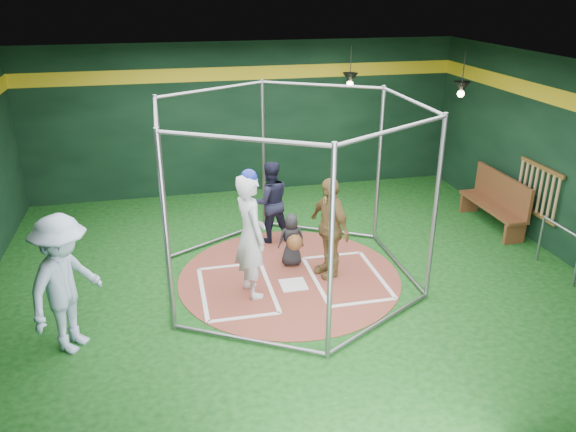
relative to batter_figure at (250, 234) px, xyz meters
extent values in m
cube|color=#0D3A0E|center=(0.71, 0.38, -1.06)|extent=(10.00, 9.00, 0.02)
cube|color=black|center=(0.71, 0.38, 2.45)|extent=(10.00, 9.00, 0.02)
cube|color=black|center=(0.71, 4.88, 0.70)|extent=(10.00, 0.10, 3.50)
cube|color=black|center=(0.71, -4.12, 0.70)|extent=(10.00, 0.10, 3.50)
cube|color=black|center=(5.71, 0.38, 0.70)|extent=(0.10, 9.00, 3.50)
cube|color=gold|center=(0.71, 4.85, 1.75)|extent=(10.00, 0.01, 0.30)
cube|color=gold|center=(5.68, 0.38, 1.75)|extent=(0.01, 9.00, 0.30)
cylinder|color=brown|center=(0.71, 0.38, -1.05)|extent=(3.80, 3.80, 0.01)
cube|color=white|center=(0.71, 0.08, -1.04)|extent=(0.43, 0.43, 0.01)
cube|color=white|center=(-0.24, 0.98, -1.04)|extent=(1.10, 0.07, 0.01)
cube|color=white|center=(-0.24, -0.72, -1.04)|extent=(1.10, 0.07, 0.01)
cube|color=white|center=(-0.79, 0.13, -1.04)|extent=(0.07, 1.70, 0.01)
cube|color=white|center=(0.31, 0.13, -1.04)|extent=(0.07, 1.70, 0.01)
cube|color=white|center=(1.66, 0.98, -1.04)|extent=(1.10, 0.07, 0.01)
cube|color=white|center=(1.66, -0.72, -1.04)|extent=(1.10, 0.07, 0.01)
cube|color=white|center=(1.11, 0.13, -1.04)|extent=(0.07, 1.70, 0.01)
cube|color=white|center=(2.21, 0.13, -1.04)|extent=(0.07, 1.70, 0.01)
cylinder|color=gray|center=(2.71, 1.53, 0.45)|extent=(0.07, 0.07, 3.00)
cylinder|color=gray|center=(0.71, 2.68, 0.45)|extent=(0.07, 0.07, 3.00)
cylinder|color=gray|center=(-1.28, 1.53, 0.45)|extent=(0.07, 0.07, 3.00)
cylinder|color=gray|center=(-1.28, -0.77, 0.45)|extent=(0.07, 0.07, 3.00)
cylinder|color=gray|center=(0.71, -1.92, 0.45)|extent=(0.07, 0.07, 3.00)
cylinder|color=gray|center=(2.71, -0.77, 0.45)|extent=(0.07, 0.07, 3.00)
cylinder|color=gray|center=(1.71, 2.11, 1.90)|extent=(2.02, 1.20, 0.06)
cylinder|color=gray|center=(1.71, 2.11, -1.00)|extent=(2.02, 1.20, 0.06)
cylinder|color=gray|center=(-0.28, 2.11, 1.90)|extent=(2.02, 1.20, 0.06)
cylinder|color=gray|center=(-0.28, 2.11, -1.00)|extent=(2.02, 1.20, 0.06)
cylinder|color=gray|center=(-1.28, 0.38, 1.90)|extent=(0.06, 2.30, 0.06)
cylinder|color=gray|center=(-1.28, 0.38, -1.00)|extent=(0.06, 2.30, 0.06)
cylinder|color=gray|center=(-0.28, -1.34, 1.90)|extent=(2.02, 1.20, 0.06)
cylinder|color=gray|center=(-0.28, -1.34, -1.00)|extent=(2.02, 1.20, 0.06)
cylinder|color=gray|center=(1.71, -1.34, 1.90)|extent=(2.02, 1.20, 0.06)
cylinder|color=gray|center=(1.71, -1.34, -1.00)|extent=(2.02, 1.20, 0.06)
cylinder|color=gray|center=(2.71, 0.38, 1.90)|extent=(0.06, 2.30, 0.06)
cylinder|color=gray|center=(2.71, 0.38, -1.00)|extent=(0.06, 2.30, 0.06)
cube|color=brown|center=(5.65, 0.78, 0.45)|extent=(0.05, 1.25, 0.08)
cube|color=brown|center=(5.65, 0.78, -0.45)|extent=(0.05, 1.25, 0.08)
cylinder|color=tan|center=(5.63, 0.23, 0.00)|extent=(0.06, 0.06, 0.85)
cylinder|color=tan|center=(5.63, 0.39, 0.00)|extent=(0.06, 0.06, 0.85)
cylinder|color=tan|center=(5.63, 0.55, 0.00)|extent=(0.06, 0.06, 0.85)
cylinder|color=tan|center=(5.63, 0.70, 0.00)|extent=(0.06, 0.06, 0.85)
cylinder|color=tan|center=(5.63, 0.86, 0.00)|extent=(0.06, 0.06, 0.85)
cylinder|color=tan|center=(5.63, 1.02, 0.00)|extent=(0.06, 0.06, 0.85)
cylinder|color=tan|center=(5.63, 1.18, 0.00)|extent=(0.06, 0.06, 0.85)
cylinder|color=tan|center=(5.63, 1.33, 0.00)|extent=(0.06, 0.06, 0.85)
cone|color=black|center=(2.91, 3.98, 1.70)|extent=(0.34, 0.34, 0.22)
sphere|color=#FFD899|center=(2.91, 3.98, 1.57)|extent=(0.14, 0.14, 0.14)
cylinder|color=black|center=(2.91, 3.98, 2.05)|extent=(0.02, 0.02, 0.70)
cone|color=black|center=(4.71, 2.38, 1.70)|extent=(0.34, 0.34, 0.22)
sphere|color=#FFD899|center=(4.71, 2.38, 1.57)|extent=(0.14, 0.14, 0.14)
cylinder|color=black|center=(4.71, 2.38, 2.05)|extent=(0.02, 0.02, 0.70)
imported|color=silver|center=(0.00, 0.00, -0.02)|extent=(0.65, 0.84, 2.04)
sphere|color=navy|center=(0.00, 0.00, 0.94)|extent=(0.26, 0.26, 0.26)
imported|color=#A48246|center=(1.39, 0.35, -0.17)|extent=(0.71, 1.11, 1.75)
imported|color=black|center=(0.86, 0.83, -0.56)|extent=(0.48, 0.32, 0.96)
sphere|color=brown|center=(0.86, 0.58, -0.50)|extent=(0.28, 0.28, 0.28)
imported|color=black|center=(0.69, 1.93, -0.24)|extent=(0.81, 0.65, 1.60)
imported|color=#ABC3E2|center=(-2.64, -0.89, -0.07)|extent=(1.29, 1.47, 1.98)
cube|color=brown|center=(5.26, 1.59, -0.61)|extent=(0.44, 1.90, 0.06)
cube|color=brown|center=(5.44, 1.59, -0.26)|extent=(0.06, 1.90, 0.63)
cube|color=brown|center=(5.26, 0.74, -0.84)|extent=(0.42, 0.08, 0.42)
cube|color=brown|center=(5.26, 2.43, -0.84)|extent=(0.42, 0.08, 0.42)
cylinder|color=gray|center=(5.26, 0.00, -0.62)|extent=(0.05, 0.05, 0.87)
cylinder|color=gray|center=(5.26, -0.49, -0.20)|extent=(0.05, 0.97, 0.05)
camera|label=1|loc=(-1.20, -7.90, 3.64)|focal=35.00mm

